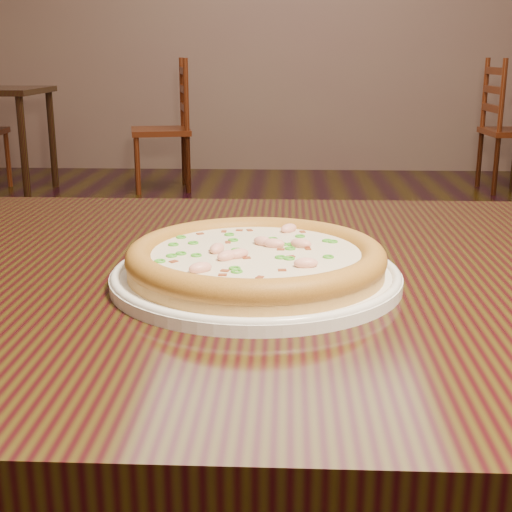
{
  "coord_description": "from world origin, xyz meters",
  "views": [
    {
      "loc": [
        -0.01,
        -1.7,
        0.99
      ],
      "look_at": [
        -0.04,
        -0.98,
        0.78
      ],
      "focal_mm": 50.0,
      "sensor_mm": 36.0,
      "label": 1
    }
  ],
  "objects_px": {
    "hero_table": "(361,352)",
    "plate": "(256,275)",
    "chair_b": "(168,130)",
    "chair_c": "(507,131)",
    "pizza": "(256,259)"
  },
  "relations": [
    {
      "from": "hero_table",
      "to": "plate",
      "type": "height_order",
      "value": "plate"
    },
    {
      "from": "pizza",
      "to": "chair_c",
      "type": "relative_size",
      "value": 0.29
    },
    {
      "from": "pizza",
      "to": "plate",
      "type": "bearing_deg",
      "value": 25.31
    },
    {
      "from": "pizza",
      "to": "chair_c",
      "type": "xyz_separation_m",
      "value": [
        1.62,
        4.57,
        -0.34
      ]
    },
    {
      "from": "chair_c",
      "to": "pizza",
      "type": "bearing_deg",
      "value": -109.5
    },
    {
      "from": "plate",
      "to": "pizza",
      "type": "xyz_separation_m",
      "value": [
        -0.0,
        -0.0,
        0.02
      ]
    },
    {
      "from": "chair_b",
      "to": "pizza",
      "type": "bearing_deg",
      "value": -79.34
    },
    {
      "from": "pizza",
      "to": "hero_table",
      "type": "bearing_deg",
      "value": 22.62
    },
    {
      "from": "chair_b",
      "to": "chair_c",
      "type": "xyz_separation_m",
      "value": [
        2.47,
        0.04,
        0.0
      ]
    },
    {
      "from": "pizza",
      "to": "chair_b",
      "type": "bearing_deg",
      "value": 100.66
    },
    {
      "from": "hero_table",
      "to": "pizza",
      "type": "relative_size",
      "value": 4.38
    },
    {
      "from": "hero_table",
      "to": "chair_c",
      "type": "distance_m",
      "value": 4.76
    },
    {
      "from": "hero_table",
      "to": "plate",
      "type": "xyz_separation_m",
      "value": [
        -0.12,
        -0.05,
        0.11
      ]
    },
    {
      "from": "pizza",
      "to": "chair_b",
      "type": "xyz_separation_m",
      "value": [
        -0.85,
        4.52,
        -0.34
      ]
    },
    {
      "from": "hero_table",
      "to": "pizza",
      "type": "height_order",
      "value": "pizza"
    }
  ]
}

